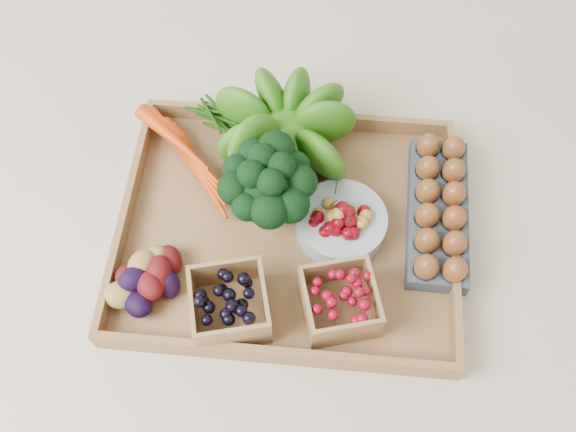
# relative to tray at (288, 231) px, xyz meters

# --- Properties ---
(ground) EXTENTS (4.00, 4.00, 0.00)m
(ground) POSITION_rel_tray_xyz_m (0.00, 0.00, -0.01)
(ground) COLOR beige
(ground) RESTS_ON ground
(tray) EXTENTS (0.55, 0.45, 0.01)m
(tray) POSITION_rel_tray_xyz_m (0.00, 0.00, 0.00)
(tray) COLOR olive
(tray) RESTS_ON ground
(carrots) EXTENTS (0.20, 0.14, 0.05)m
(carrots) POSITION_rel_tray_xyz_m (-0.18, 0.11, 0.03)
(carrots) COLOR #C33806
(carrots) RESTS_ON tray
(lettuce) EXTENTS (0.16, 0.16, 0.16)m
(lettuce) POSITION_rel_tray_xyz_m (-0.02, 0.16, 0.09)
(lettuce) COLOR #175A0E
(lettuce) RESTS_ON tray
(broccoli) EXTENTS (0.15, 0.15, 0.12)m
(broccoli) POSITION_rel_tray_xyz_m (-0.03, 0.02, 0.07)
(broccoli) COLOR black
(broccoli) RESTS_ON tray
(cherry_bowl) EXTENTS (0.15, 0.15, 0.04)m
(cherry_bowl) POSITION_rel_tray_xyz_m (0.09, 0.01, 0.03)
(cherry_bowl) COLOR #8C9EA5
(cherry_bowl) RESTS_ON tray
(egg_carton) EXTENTS (0.10, 0.28, 0.03)m
(egg_carton) POSITION_rel_tray_xyz_m (0.25, 0.04, 0.02)
(egg_carton) COLOR #3D434D
(egg_carton) RESTS_ON tray
(potatoes) EXTENTS (0.13, 0.13, 0.07)m
(potatoes) POSITION_rel_tray_xyz_m (-0.21, -0.12, 0.04)
(potatoes) COLOR #430A0C
(potatoes) RESTS_ON tray
(punnet_blackberry) EXTENTS (0.14, 0.14, 0.08)m
(punnet_blackberry) POSITION_rel_tray_xyz_m (-0.07, -0.16, 0.05)
(punnet_blackberry) COLOR black
(punnet_blackberry) RESTS_ON tray
(punnet_raspberry) EXTENTS (0.13, 0.13, 0.07)m
(punnet_raspberry) POSITION_rel_tray_xyz_m (0.09, -0.14, 0.04)
(punnet_raspberry) COLOR maroon
(punnet_raspberry) RESTS_ON tray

